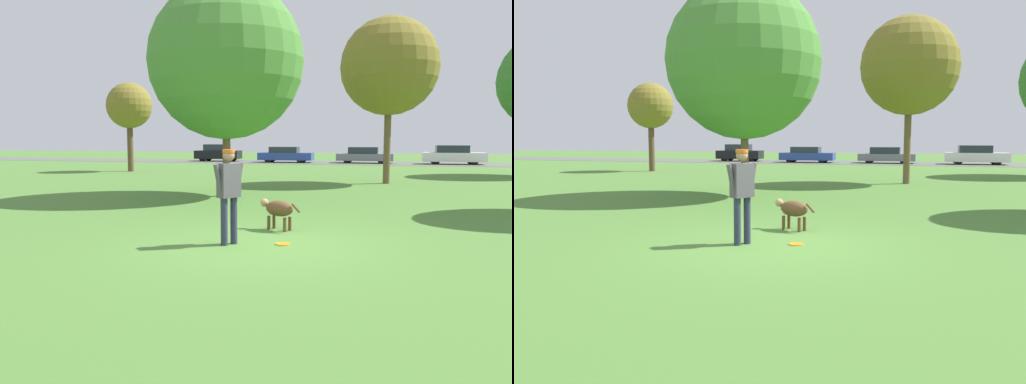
% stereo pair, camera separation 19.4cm
% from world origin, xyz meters
% --- Properties ---
extents(ground_plane, '(120.00, 120.00, 0.00)m').
position_xyz_m(ground_plane, '(0.00, 0.00, 0.00)').
color(ground_plane, '#4C7A33').
extents(far_road_strip, '(120.00, 6.00, 0.01)m').
position_xyz_m(far_road_strip, '(0.00, 31.79, 0.01)').
color(far_road_strip, '#5B5B59').
rests_on(far_road_strip, ground_plane).
extents(person, '(0.45, 0.62, 1.76)m').
position_xyz_m(person, '(-0.54, -0.11, 1.05)').
color(person, '#2D334C').
rests_on(person, ground_plane).
extents(dog, '(0.99, 0.59, 0.65)m').
position_xyz_m(dog, '(0.00, 1.57, 0.45)').
color(dog, brown).
rests_on(dog, ground_plane).
extents(frisbee, '(0.28, 0.28, 0.02)m').
position_xyz_m(frisbee, '(0.42, 0.15, 0.01)').
color(frisbee, orange).
rests_on(frisbee, ground_plane).
extents(tree_far_left, '(2.69, 2.69, 5.25)m').
position_xyz_m(tree_far_left, '(-12.82, 18.07, 3.86)').
color(tree_far_left, brown).
rests_on(tree_far_left, ground_plane).
extents(tree_mid_center, '(4.17, 4.17, 7.11)m').
position_xyz_m(tree_mid_center, '(2.08, 13.72, 5.01)').
color(tree_mid_center, brown).
rests_on(tree_mid_center, ground_plane).
extents(tree_near_left, '(5.19, 5.19, 7.11)m').
position_xyz_m(tree_near_left, '(-3.09, 7.29, 4.51)').
color(tree_near_left, brown).
rests_on(tree_near_left, ground_plane).
extents(parked_car_black, '(3.90, 1.96, 1.46)m').
position_xyz_m(parked_car_black, '(-12.33, 32.15, 0.71)').
color(parked_car_black, black).
rests_on(parked_car_black, ground_plane).
extents(parked_car_blue, '(4.44, 1.69, 1.29)m').
position_xyz_m(parked_car_blue, '(-6.19, 31.39, 0.63)').
color(parked_car_blue, '#284293').
rests_on(parked_car_blue, ground_plane).
extents(parked_car_grey, '(4.43, 1.86, 1.28)m').
position_xyz_m(parked_car_grey, '(0.13, 31.92, 0.63)').
color(parked_car_grey, slate).
rests_on(parked_car_grey, ground_plane).
extents(parked_car_white, '(4.52, 1.85, 1.45)m').
position_xyz_m(parked_car_white, '(6.74, 31.84, 0.70)').
color(parked_car_white, white).
rests_on(parked_car_white, ground_plane).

